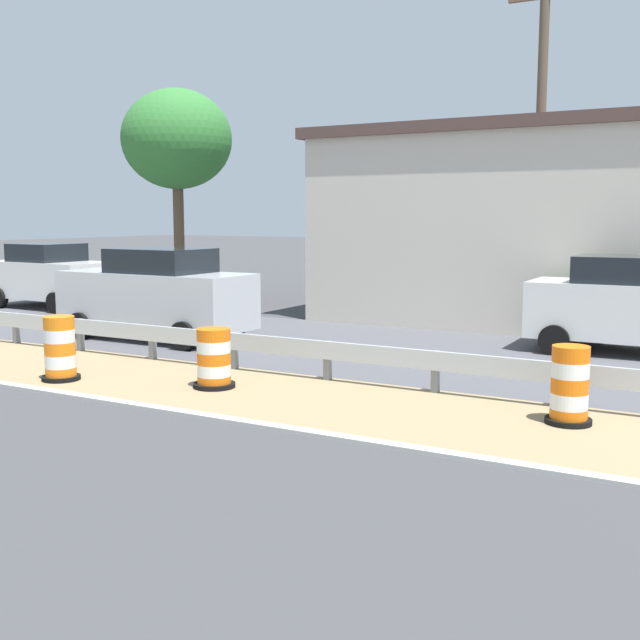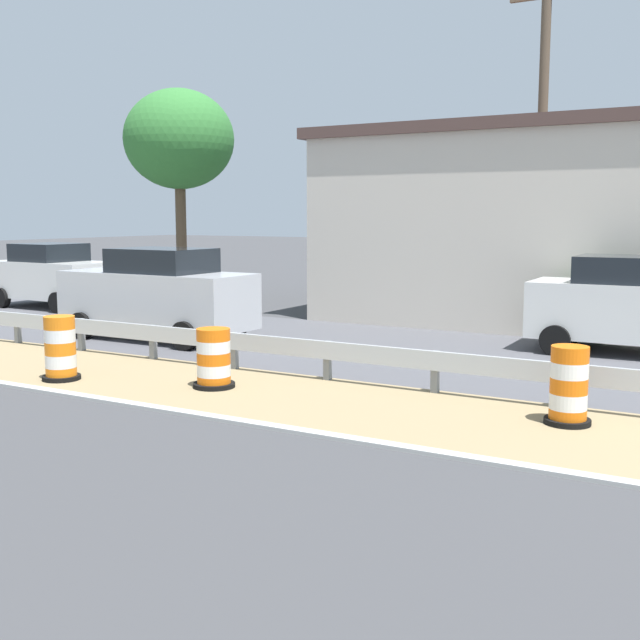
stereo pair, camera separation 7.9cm
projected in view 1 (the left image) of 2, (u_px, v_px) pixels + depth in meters
traffic_barrel_nearest at (570, 389)px, 10.98m from camera, size 0.65×0.65×1.11m
traffic_barrel_close at (214, 361)px, 13.31m from camera, size 0.72×0.72×1.02m
traffic_barrel_mid at (60, 351)px, 13.90m from camera, size 0.67×0.67×1.15m
car_mid_far_lane at (627, 305)px, 16.48m from camera, size 2.02×4.07×2.07m
car_trailing_far_lane at (157, 294)px, 18.39m from camera, size 2.03×4.77×2.15m
car_distant_a at (51, 276)px, 24.79m from camera, size 2.28×4.09×2.03m
roadside_shop_near at (540, 225)px, 22.27m from camera, size 8.05×11.36×5.26m
utility_pole_near at (540, 151)px, 19.50m from camera, size 0.24×1.80×8.69m
bush_roadside at (598, 303)px, 18.59m from camera, size 2.08×2.08×1.71m
tree_roadside at (177, 140)px, 26.17m from camera, size 3.68×3.68×7.09m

